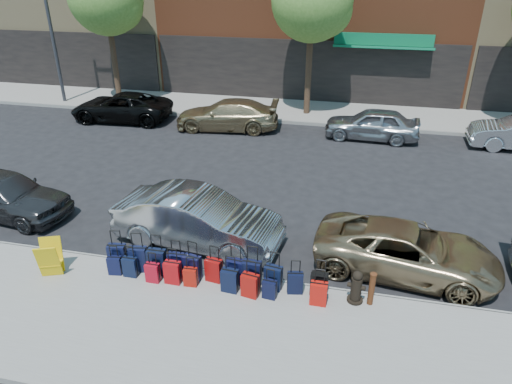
% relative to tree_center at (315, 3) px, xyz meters
% --- Properties ---
extents(ground, '(120.00, 120.00, 0.00)m').
position_rel_tree_center_xyz_m(ground, '(-0.64, -9.50, -5.41)').
color(ground, black).
rests_on(ground, ground).
extents(sidewalk_near, '(60.00, 4.00, 0.15)m').
position_rel_tree_center_xyz_m(sidewalk_near, '(-0.64, -16.00, -5.34)').
color(sidewalk_near, gray).
rests_on(sidewalk_near, ground).
extents(sidewalk_far, '(60.00, 4.00, 0.15)m').
position_rel_tree_center_xyz_m(sidewalk_far, '(-0.64, 0.50, -5.34)').
color(sidewalk_far, gray).
rests_on(sidewalk_far, ground).
extents(curb_near, '(60.00, 0.08, 0.15)m').
position_rel_tree_center_xyz_m(curb_near, '(-0.64, -13.98, -5.34)').
color(curb_near, gray).
rests_on(curb_near, ground).
extents(curb_far, '(60.00, 0.08, 0.15)m').
position_rel_tree_center_xyz_m(curb_far, '(-0.64, -1.52, -5.34)').
color(curb_far, gray).
rests_on(curb_far, ground).
extents(tree_center, '(3.80, 3.80, 7.27)m').
position_rel_tree_center_xyz_m(tree_center, '(0.00, 0.00, 0.00)').
color(tree_center, black).
rests_on(tree_center, sidewalk_far).
extents(streetlight, '(2.59, 0.18, 8.00)m').
position_rel_tree_center_xyz_m(streetlight, '(-13.44, -0.70, -0.75)').
color(streetlight, '#333338').
rests_on(streetlight, sidewalk_far).
extents(suitcase_front_0, '(0.47, 0.31, 1.05)m').
position_rel_tree_center_xyz_m(suitcase_front_0, '(-3.18, -14.31, -4.93)').
color(suitcase_front_0, black).
rests_on(suitcase_front_0, sidewalk_near).
extents(suitcase_front_1, '(0.47, 0.32, 1.06)m').
position_rel_tree_center_xyz_m(suitcase_front_1, '(-2.62, -14.31, -4.93)').
color(suitcase_front_1, black).
rests_on(suitcase_front_1, sidewalk_near).
extents(suitcase_front_2, '(0.45, 0.26, 1.08)m').
position_rel_tree_center_xyz_m(suitcase_front_2, '(-2.11, -14.33, -4.92)').
color(suitcase_front_2, black).
rests_on(suitcase_front_2, sidewalk_near).
extents(suitcase_front_3, '(0.40, 0.23, 0.96)m').
position_rel_tree_center_xyz_m(suitcase_front_3, '(-1.63, -14.26, -4.96)').
color(suitcase_front_3, black).
rests_on(suitcase_front_3, sidewalk_near).
extents(suitcase_front_4, '(0.46, 0.31, 1.03)m').
position_rel_tree_center_xyz_m(suitcase_front_4, '(-1.18, -14.35, -4.94)').
color(suitcase_front_4, black).
rests_on(suitcase_front_4, sidewalk_near).
extents(suitcase_front_5, '(0.42, 0.28, 0.95)m').
position_rel_tree_center_xyz_m(suitcase_front_5, '(-0.65, -14.30, -4.96)').
color(suitcase_front_5, maroon).
rests_on(suitcase_front_5, sidewalk_near).
extents(suitcase_front_6, '(0.45, 0.28, 1.04)m').
position_rel_tree_center_xyz_m(suitcase_front_6, '(-0.12, -14.26, -4.94)').
color(suitcase_front_6, black).
rests_on(suitcase_front_6, sidewalk_near).
extents(suitcase_front_7, '(0.45, 0.26, 1.06)m').
position_rel_tree_center_xyz_m(suitcase_front_7, '(0.29, -14.27, -4.93)').
color(suitcase_front_7, black).
rests_on(suitcase_front_7, sidewalk_near).
extents(suitcase_front_8, '(0.44, 0.29, 0.99)m').
position_rel_tree_center_xyz_m(suitcase_front_8, '(0.82, -14.28, -4.95)').
color(suitcase_front_8, black).
rests_on(suitcase_front_8, sidewalk_near).
extents(suitcase_front_9, '(0.39, 0.26, 0.87)m').
position_rel_tree_center_xyz_m(suitcase_front_9, '(1.34, -14.32, -4.99)').
color(suitcase_front_9, black).
rests_on(suitcase_front_9, sidewalk_near).
extents(suitcase_front_10, '(0.41, 0.25, 0.93)m').
position_rel_tree_center_xyz_m(suitcase_front_10, '(1.89, -14.27, -4.97)').
color(suitcase_front_10, black).
rests_on(suitcase_front_10, sidewalk_near).
extents(suitcase_back_0, '(0.36, 0.24, 0.79)m').
position_rel_tree_center_xyz_m(suitcase_back_0, '(-3.12, -14.58, -5.02)').
color(suitcase_back_0, black).
rests_on(suitcase_back_0, sidewalk_near).
extents(suitcase_back_1, '(0.35, 0.20, 0.83)m').
position_rel_tree_center_xyz_m(suitcase_back_1, '(-2.71, -14.57, -5.00)').
color(suitcase_back_1, black).
rests_on(suitcase_back_1, sidewalk_near).
extents(suitcase_back_2, '(0.34, 0.20, 0.80)m').
position_rel_tree_center_xyz_m(suitcase_back_2, '(-2.08, -14.66, -5.01)').
color(suitcase_back_2, '#A30A1A').
rests_on(suitcase_back_2, sidewalk_near).
extents(suitcase_back_3, '(0.40, 0.23, 0.93)m').
position_rel_tree_center_xyz_m(suitcase_back_3, '(-1.59, -14.59, -4.97)').
color(suitcase_back_3, '#9F0A0E').
rests_on(suitcase_back_3, sidewalk_near).
extents(suitcase_back_4, '(0.33, 0.20, 0.76)m').
position_rel_tree_center_xyz_m(suitcase_back_4, '(-1.14, -14.60, -5.02)').
color(suitcase_back_4, '#9E130A').
rests_on(suitcase_back_4, sidewalk_near).
extents(suitcase_back_6, '(0.41, 0.26, 0.94)m').
position_rel_tree_center_xyz_m(suitcase_back_6, '(-0.16, -14.59, -4.97)').
color(suitcase_back_6, black).
rests_on(suitcase_back_6, sidewalk_near).
extents(suitcase_back_7, '(0.43, 0.30, 0.94)m').
position_rel_tree_center_xyz_m(suitcase_back_7, '(0.34, -14.67, -4.97)').
color(suitcase_back_7, '#940E09').
rests_on(suitcase_back_7, sidewalk_near).
extents(suitcase_back_8, '(0.34, 0.22, 0.76)m').
position_rel_tree_center_xyz_m(suitcase_back_8, '(0.80, -14.64, -5.02)').
color(suitcase_back_8, black).
rests_on(suitcase_back_8, sidewalk_near).
extents(suitcase_back_10, '(0.38, 0.22, 0.91)m').
position_rel_tree_center_xyz_m(suitcase_back_10, '(1.92, -14.60, -4.98)').
color(suitcase_back_10, '#B5120B').
rests_on(suitcase_back_10, sidewalk_near).
extents(fire_hydrant, '(0.42, 0.37, 0.82)m').
position_rel_tree_center_xyz_m(fire_hydrant, '(2.74, -14.32, -4.88)').
color(fire_hydrant, black).
rests_on(fire_hydrant, sidewalk_near).
extents(bollard, '(0.15, 0.15, 0.83)m').
position_rel_tree_center_xyz_m(bollard, '(3.07, -14.34, -4.83)').
color(bollard, '#38190C').
rests_on(bollard, sidewalk_near).
extents(display_rack, '(0.68, 0.71, 0.92)m').
position_rel_tree_center_xyz_m(display_rack, '(-4.65, -14.93, -4.81)').
color(display_rack, '#E0B80C').
rests_on(display_rack, sidewalk_near).
extents(car_near_0, '(4.41, 2.20, 1.44)m').
position_rel_tree_center_xyz_m(car_near_0, '(-8.01, -12.34, -4.69)').
color(car_near_0, '#343437').
rests_on(car_near_0, ground).
extents(car_near_1, '(4.81, 2.12, 1.54)m').
position_rel_tree_center_xyz_m(car_near_1, '(-1.63, -12.58, -4.64)').
color(car_near_1, '#AFB2B6').
rests_on(car_near_1, ground).
extents(car_near_2, '(4.78, 2.63, 1.27)m').
position_rel_tree_center_xyz_m(car_near_2, '(3.92, -12.68, -4.78)').
color(car_near_2, '#967F5B').
rests_on(car_near_2, ground).
extents(car_far_0, '(5.05, 2.56, 1.37)m').
position_rel_tree_center_xyz_m(car_far_0, '(-9.04, -2.77, -4.73)').
color(car_far_0, black).
rests_on(car_far_0, ground).
extents(car_far_1, '(4.97, 2.43, 1.39)m').
position_rel_tree_center_xyz_m(car_far_1, '(-3.55, -2.92, -4.72)').
color(car_far_1, '#9C875F').
rests_on(car_far_1, ground).
extents(car_far_2, '(4.16, 1.83, 1.40)m').
position_rel_tree_center_xyz_m(car_far_2, '(3.10, -2.80, -4.71)').
color(car_far_2, '#B1B3B8').
rests_on(car_far_2, ground).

